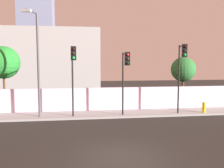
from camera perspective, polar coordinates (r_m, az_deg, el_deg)
ground_plane at (r=10.66m, az=2.22°, el=-16.98°), size 80.00×80.00×0.00m
sidewalk at (r=18.42m, az=-2.23°, el=-7.10°), size 36.00×2.40×0.15m
perimeter_wall at (r=19.51m, az=-2.60°, el=-3.49°), size 36.00×0.18×1.80m
traffic_light_left at (r=16.86m, az=3.12°, el=3.36°), size 0.35×1.54×4.52m
traffic_light_center at (r=18.18m, az=16.05°, el=4.49°), size 0.37×1.43×5.09m
traffic_light_right at (r=16.56m, az=-9.14°, el=4.07°), size 0.36×1.59×4.86m
street_lamp_curbside at (r=17.49m, az=-17.26°, el=6.08°), size 0.80×1.75×7.18m
fire_hydrant at (r=19.83m, az=20.77°, el=-5.04°), size 0.44×0.26×0.82m
roadside_tree_leftmost at (r=21.58m, az=-24.17°, el=4.61°), size 2.65×2.65×5.28m
roadside_tree_midleft at (r=22.70m, az=16.40°, el=3.27°), size 2.21×2.21×4.44m
low_building_distant at (r=33.42m, az=-14.34°, el=5.32°), size 12.93×6.00×8.24m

